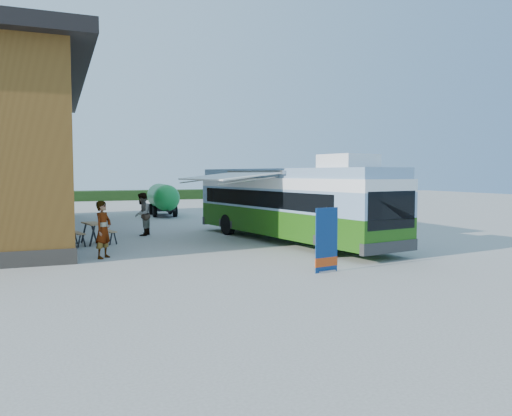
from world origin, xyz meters
name	(u,v)px	position (x,y,z in m)	size (l,w,h in m)	color
ground	(267,252)	(0.00, 0.00, 0.00)	(100.00, 100.00, 0.00)	#BCB7AD
hedge	(200,194)	(8.00, 38.00, 0.50)	(40.00, 3.00, 1.00)	#264419
bus	(289,201)	(1.92, 2.17, 1.67)	(4.36, 11.64, 3.50)	#346911
awning	(232,181)	(-0.45, 2.59, 2.54)	(3.28, 4.57, 0.52)	white
banner	(326,246)	(0.14, -4.03, 0.76)	(0.80, 0.27, 1.86)	navy
picnic_table	(93,228)	(-5.70, 4.34, 0.64)	(1.78, 1.66, 0.86)	#AB7851
person_a	(103,230)	(-5.59, 0.81, 0.96)	(0.70, 0.46, 1.92)	#999999
person_b	(142,214)	(-3.43, 6.44, 0.98)	(0.95, 0.74, 1.95)	#999999
slurry_tanker	(163,197)	(-0.43, 16.88, 1.22)	(1.94, 5.71, 2.11)	green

